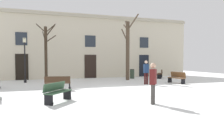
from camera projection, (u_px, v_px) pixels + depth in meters
ground_plane at (122, 90)px, 13.32m from camera, size 37.31×37.31×0.00m
building_facade at (88, 46)px, 22.06m from camera, size 23.32×0.60×6.51m
tree_near_facade at (46, 51)px, 17.74m from camera, size 1.63×2.47×4.95m
tree_foreground at (128, 48)px, 19.83m from camera, size 0.87×2.19×5.95m
streetlamp at (25, 55)px, 17.51m from camera, size 0.30×0.30×3.72m
litter_bin at (132, 74)px, 21.45m from camera, size 0.45×0.45×0.93m
bench_back_to_back_left at (58, 83)px, 13.39m from camera, size 1.64×0.78×0.86m
bench_back_to_back_right at (160, 74)px, 21.93m from camera, size 1.41×1.71×0.88m
bench_near_lamp at (177, 78)px, 17.14m from camera, size 0.73×1.60×0.91m
bench_far_corner at (57, 92)px, 9.56m from camera, size 1.36×1.51×0.88m
person_by_shop_door at (146, 71)px, 16.42m from camera, size 0.39×0.24×1.82m
person_strolling at (153, 81)px, 9.11m from camera, size 0.42×0.43×1.75m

